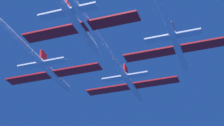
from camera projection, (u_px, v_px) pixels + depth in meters
The scene contains 2 objects.
jet_lead at pixel (110, 55), 70.07m from camera, with size 19.13×52.41×3.17m.
jet_left_wing at pixel (19, 41), 64.74m from camera, with size 19.13×50.84×3.17m.
Camera 1 is at (21.11, -71.17, -35.79)m, focal length 63.68 mm.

